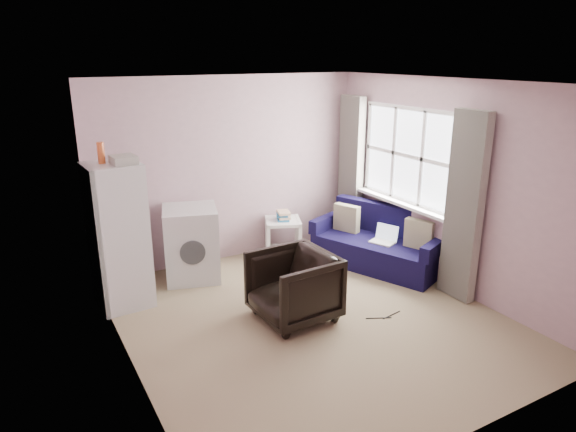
% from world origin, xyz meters
% --- Properties ---
extents(room, '(3.84, 4.24, 2.54)m').
position_xyz_m(room, '(0.02, 0.01, 1.25)').
color(room, '#8B795B').
rests_on(room, ground).
extents(armchair, '(0.79, 0.84, 0.82)m').
position_xyz_m(armchair, '(-0.16, 0.11, 0.41)').
color(armchair, black).
rests_on(armchair, ground).
extents(fridge, '(0.61, 0.60, 1.87)m').
position_xyz_m(fridge, '(-1.68, 1.36, 0.84)').
color(fridge, '#B9B9B9').
rests_on(fridge, ground).
extents(washing_machine, '(0.82, 0.82, 0.93)m').
position_xyz_m(washing_machine, '(-0.75, 1.67, 0.49)').
color(washing_machine, '#B9B9B9').
rests_on(washing_machine, ground).
extents(side_table, '(0.63, 0.63, 0.66)m').
position_xyz_m(side_table, '(0.63, 1.77, 0.31)').
color(side_table, silver).
rests_on(side_table, ground).
extents(sofa, '(1.40, 1.93, 0.79)m').
position_xyz_m(sofa, '(1.61, 0.82, 0.29)').
color(sofa, black).
rests_on(sofa, ground).
extents(window_dressing, '(0.17, 2.62, 2.18)m').
position_xyz_m(window_dressing, '(1.78, 0.70, 1.11)').
color(window_dressing, white).
rests_on(window_dressing, ground).
extents(floor_cables, '(0.44, 0.13, 0.01)m').
position_xyz_m(floor_cables, '(0.73, -0.37, 0.01)').
color(floor_cables, black).
rests_on(floor_cables, ground).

